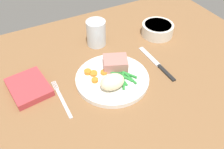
{
  "coord_description": "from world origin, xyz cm",
  "views": [
    {
      "loc": [
        -29.3,
        -51.27,
        58.61
      ],
      "look_at": [
        -2.26,
        0.19,
        4.6
      ],
      "focal_mm": 39.38,
      "sensor_mm": 36.0,
      "label": 1
    }
  ],
  "objects_px": {
    "knife": "(157,64)",
    "napkin": "(29,87)",
    "salad_bowl": "(157,29)",
    "water_glass": "(96,35)",
    "meat_portion": "(115,63)",
    "fork": "(62,99)",
    "dinner_plate": "(112,79)"
  },
  "relations": [
    {
      "from": "knife",
      "to": "napkin",
      "type": "xyz_separation_m",
      "value": [
        -0.43,
        0.09,
        0.01
      ]
    },
    {
      "from": "knife",
      "to": "salad_bowl",
      "type": "height_order",
      "value": "salad_bowl"
    },
    {
      "from": "knife",
      "to": "water_glass",
      "type": "distance_m",
      "value": 0.26
    },
    {
      "from": "meat_portion",
      "to": "salad_bowl",
      "type": "height_order",
      "value": "meat_portion"
    },
    {
      "from": "knife",
      "to": "salad_bowl",
      "type": "xyz_separation_m",
      "value": [
        0.11,
        0.16,
        0.02
      ]
    },
    {
      "from": "salad_bowl",
      "to": "napkin",
      "type": "bearing_deg",
      "value": -172.68
    },
    {
      "from": "meat_portion",
      "to": "fork",
      "type": "distance_m",
      "value": 0.21
    },
    {
      "from": "napkin",
      "to": "water_glass",
      "type": "bearing_deg",
      "value": 23.07
    },
    {
      "from": "dinner_plate",
      "to": "salad_bowl",
      "type": "relative_size",
      "value": 1.9
    },
    {
      "from": "napkin",
      "to": "dinner_plate",
      "type": "bearing_deg",
      "value": -18.61
    },
    {
      "from": "knife",
      "to": "water_glass",
      "type": "bearing_deg",
      "value": 127.02
    },
    {
      "from": "meat_portion",
      "to": "knife",
      "type": "bearing_deg",
      "value": -15.49
    },
    {
      "from": "meat_portion",
      "to": "salad_bowl",
      "type": "distance_m",
      "value": 0.28
    },
    {
      "from": "meat_portion",
      "to": "salad_bowl",
      "type": "bearing_deg",
      "value": 24.41
    },
    {
      "from": "fork",
      "to": "water_glass",
      "type": "height_order",
      "value": "water_glass"
    },
    {
      "from": "knife",
      "to": "salad_bowl",
      "type": "bearing_deg",
      "value": 59.43
    },
    {
      "from": "meat_portion",
      "to": "fork",
      "type": "bearing_deg",
      "value": -168.98
    },
    {
      "from": "fork",
      "to": "water_glass",
      "type": "xyz_separation_m",
      "value": [
        0.22,
        0.21,
        0.04
      ]
    },
    {
      "from": "fork",
      "to": "napkin",
      "type": "distance_m",
      "value": 0.12
    },
    {
      "from": "dinner_plate",
      "to": "knife",
      "type": "bearing_deg",
      "value": -0.91
    },
    {
      "from": "knife",
      "to": "napkin",
      "type": "relative_size",
      "value": 1.47
    },
    {
      "from": "dinner_plate",
      "to": "fork",
      "type": "xyz_separation_m",
      "value": [
        -0.18,
        -0.0,
        -0.01
      ]
    },
    {
      "from": "fork",
      "to": "knife",
      "type": "bearing_deg",
      "value": 3.73
    },
    {
      "from": "water_glass",
      "to": "napkin",
      "type": "distance_m",
      "value": 0.32
    },
    {
      "from": "salad_bowl",
      "to": "knife",
      "type": "bearing_deg",
      "value": -124.96
    },
    {
      "from": "dinner_plate",
      "to": "meat_portion",
      "type": "height_order",
      "value": "meat_portion"
    },
    {
      "from": "water_glass",
      "to": "salad_bowl",
      "type": "relative_size",
      "value": 0.78
    },
    {
      "from": "knife",
      "to": "napkin",
      "type": "height_order",
      "value": "napkin"
    },
    {
      "from": "water_glass",
      "to": "napkin",
      "type": "xyz_separation_m",
      "value": [
        -0.29,
        -0.13,
        -0.03
      ]
    },
    {
      "from": "fork",
      "to": "napkin",
      "type": "xyz_separation_m",
      "value": [
        -0.08,
        0.09,
        0.01
      ]
    },
    {
      "from": "salad_bowl",
      "to": "napkin",
      "type": "distance_m",
      "value": 0.55
    },
    {
      "from": "knife",
      "to": "water_glass",
      "type": "relative_size",
      "value": 2.07
    }
  ]
}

